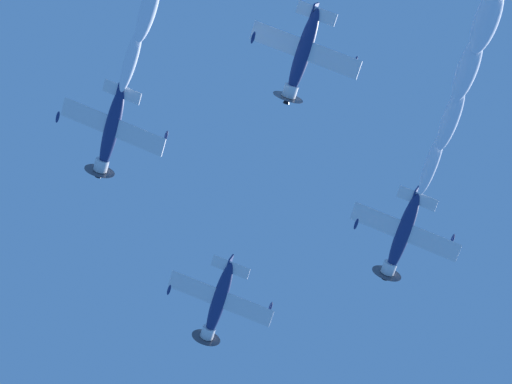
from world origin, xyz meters
name	(u,v)px	position (x,y,z in m)	size (l,w,h in m)	color
airplane_lead	(218,302)	(-4.51, -5.42, 91.67)	(7.99, 8.22, 3.47)	navy
airplane_left_wingman	(111,131)	(12.64, -8.50, 91.82)	(8.02, 8.03, 3.94)	navy
airplane_right_wingman	(402,236)	(-3.42, 11.25, 90.16)	(8.01, 8.04, 3.92)	navy
airplane_slot_tail	(302,55)	(13.31, 8.33, 92.07)	(8.08, 8.05, 3.72)	navy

